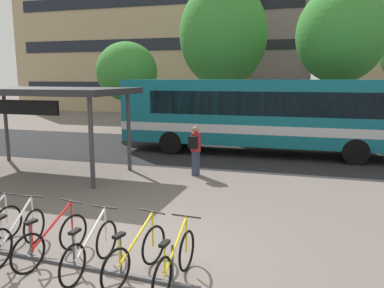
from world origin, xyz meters
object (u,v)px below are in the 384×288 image
object	(u,v)px
parked_bicycle_yellow_5	(136,255)
street_tree_0	(223,35)
street_tree_1	(341,35)
city_bus	(260,113)
parked_bicycle_white_2	(18,235)
parked_bicycle_yellow_6	(175,263)
transit_shelter	(39,93)
street_tree_3	(127,72)
parked_bicycle_red_3	(52,241)
parked_bicycle_white_4	(91,250)
commuter_black_pack_2	(195,147)

from	to	relation	value
parked_bicycle_yellow_5	street_tree_0	bearing A→B (deg)	19.78
street_tree_1	street_tree_0	bearing A→B (deg)	172.49
city_bus	parked_bicycle_white_2	bearing A→B (deg)	73.53
parked_bicycle_yellow_6	street_tree_1	distance (m)	17.68
parked_bicycle_white_2	parked_bicycle_yellow_6	world-z (taller)	same
transit_shelter	street_tree_3	distance (m)	9.34
city_bus	street_tree_1	bearing A→B (deg)	-123.30
parked_bicycle_yellow_5	parked_bicycle_yellow_6	size ratio (longest dim) A/B	0.98
transit_shelter	parked_bicycle_yellow_5	bearing A→B (deg)	-41.66
parked_bicycle_white_2	street_tree_0	world-z (taller)	street_tree_0
parked_bicycle_yellow_5	street_tree_1	world-z (taller)	street_tree_1
parked_bicycle_white_2	street_tree_3	xyz separation A→B (m)	(-4.76, 14.71, 3.23)
street_tree_0	street_tree_3	xyz separation A→B (m)	(-5.08, -2.48, -2.16)
parked_bicycle_white_2	street_tree_0	distance (m)	18.02
parked_bicycle_yellow_6	street_tree_0	size ratio (longest dim) A/B	0.19
city_bus	parked_bicycle_red_3	xyz separation A→B (m)	(-2.47, -11.03, -1.39)
parked_bicycle_white_4	parked_bicycle_yellow_5	distance (m)	0.82
parked_bicycle_white_2	street_tree_0	bearing A→B (deg)	-6.03
parked_bicycle_yellow_6	street_tree_0	xyz separation A→B (m)	(-2.84, 17.39, 5.40)
city_bus	parked_bicycle_white_4	world-z (taller)	city_bus
transit_shelter	street_tree_1	world-z (taller)	street_tree_1
parked_bicycle_red_3	street_tree_1	world-z (taller)	street_tree_1
parked_bicycle_yellow_6	street_tree_0	distance (m)	18.43
parked_bicycle_yellow_6	commuter_black_pack_2	size ratio (longest dim) A/B	1.03
city_bus	commuter_black_pack_2	distance (m)	4.79
parked_bicycle_white_2	street_tree_3	distance (m)	15.79
parked_bicycle_yellow_5	transit_shelter	size ratio (longest dim) A/B	0.27
parked_bicycle_red_3	street_tree_3	xyz separation A→B (m)	(-5.53, 14.75, 3.23)
commuter_black_pack_2	street_tree_3	distance (m)	10.66
city_bus	street_tree_0	world-z (taller)	street_tree_0
parked_bicycle_white_2	parked_bicycle_white_4	distance (m)	1.65
parked_bicycle_white_4	street_tree_1	bearing A→B (deg)	-14.99
parked_bicycle_white_4	street_tree_3	distance (m)	16.52
city_bus	street_tree_1	world-z (taller)	street_tree_1
parked_bicycle_white_4	parked_bicycle_yellow_5	bearing A→B (deg)	-84.89
city_bus	street_tree_0	xyz separation A→B (m)	(-2.92, 6.20, 4.01)
parked_bicycle_yellow_6	street_tree_1	xyz separation A→B (m)	(3.59, 16.54, 5.10)
parked_bicycle_white_4	transit_shelter	bearing A→B (deg)	44.99
commuter_black_pack_2	street_tree_0	xyz separation A→B (m)	(-1.28, 10.62, 4.82)
parked_bicycle_yellow_6	parked_bicycle_yellow_5	bearing A→B (deg)	88.33
transit_shelter	street_tree_0	distance (m)	12.71
street_tree_3	parked_bicycle_red_3	bearing A→B (deg)	-69.44
commuter_black_pack_2	city_bus	bearing A→B (deg)	-15.67
parked_bicycle_red_3	street_tree_1	bearing A→B (deg)	-7.76
commuter_black_pack_2	street_tree_0	bearing A→B (deg)	11.59
city_bus	parked_bicycle_white_2	distance (m)	11.55
city_bus	commuter_black_pack_2	bearing A→B (deg)	69.58
parked_bicycle_white_2	transit_shelter	xyz separation A→B (m)	(-3.59, 5.48, 2.37)
parked_bicycle_red_3	street_tree_0	bearing A→B (deg)	13.81
parked_bicycle_white_4	transit_shelter	distance (m)	8.06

